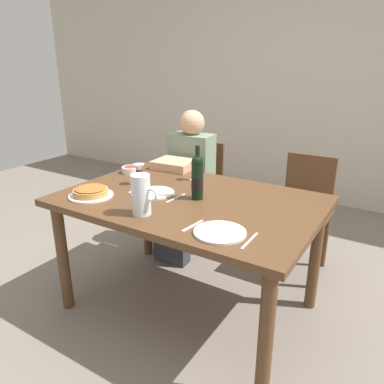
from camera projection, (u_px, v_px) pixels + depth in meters
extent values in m
plane|color=slate|center=(189.00, 306.00, 2.43)|extent=(8.00, 8.00, 0.00)
cube|color=beige|center=(312.00, 73.00, 3.92)|extent=(8.00, 0.10, 2.80)
cube|color=brown|center=(189.00, 201.00, 2.18)|extent=(1.50, 1.00, 0.04)
cylinder|color=brown|center=(63.00, 258.00, 2.31)|extent=(0.07, 0.07, 0.72)
cylinder|color=brown|center=(266.00, 338.00, 1.64)|extent=(0.07, 0.07, 0.72)
cylinder|color=brown|center=(147.00, 213.00, 2.98)|extent=(0.07, 0.07, 0.72)
cylinder|color=brown|center=(315.00, 257.00, 2.31)|extent=(0.07, 0.07, 0.72)
cylinder|color=black|center=(197.00, 181.00, 2.13)|extent=(0.07, 0.07, 0.21)
sphere|color=black|center=(197.00, 162.00, 2.09)|extent=(0.07, 0.07, 0.07)
cylinder|color=black|center=(197.00, 153.00, 2.07)|extent=(0.03, 0.03, 0.08)
cylinder|color=black|center=(197.00, 183.00, 2.13)|extent=(0.07, 0.07, 0.07)
cylinder|color=silver|center=(141.00, 195.00, 1.91)|extent=(0.10, 0.10, 0.22)
cylinder|color=silver|center=(141.00, 202.00, 1.92)|extent=(0.09, 0.09, 0.13)
torus|color=silver|center=(151.00, 195.00, 1.87)|extent=(0.07, 0.01, 0.07)
cylinder|color=white|center=(91.00, 196.00, 2.20)|extent=(0.26, 0.26, 0.01)
cylinder|color=#C18E47|center=(91.00, 192.00, 2.19)|extent=(0.20, 0.20, 0.03)
ellipsoid|color=#9E6028|center=(90.00, 188.00, 2.18)|extent=(0.18, 0.18, 0.02)
cylinder|color=white|center=(131.00, 170.00, 2.65)|extent=(0.13, 0.13, 0.04)
ellipsoid|color=#B2382D|center=(131.00, 168.00, 2.65)|extent=(0.11, 0.11, 0.03)
cylinder|color=silver|center=(194.00, 180.00, 2.50)|extent=(0.06, 0.06, 0.00)
cylinder|color=silver|center=(194.00, 175.00, 2.48)|extent=(0.01, 0.01, 0.06)
cone|color=silver|center=(194.00, 166.00, 2.46)|extent=(0.06, 0.06, 0.07)
cylinder|color=#470A14|center=(194.00, 168.00, 2.47)|extent=(0.04, 0.04, 0.02)
cylinder|color=silver|center=(140.00, 184.00, 2.41)|extent=(0.06, 0.06, 0.00)
cylinder|color=silver|center=(139.00, 179.00, 2.40)|extent=(0.01, 0.01, 0.07)
cone|color=silver|center=(139.00, 169.00, 2.38)|extent=(0.07, 0.07, 0.06)
cylinder|color=#470A14|center=(139.00, 172.00, 2.38)|extent=(0.04, 0.04, 0.02)
cylinder|color=silver|center=(220.00, 232.00, 1.73)|extent=(0.25, 0.25, 0.01)
cylinder|color=white|center=(155.00, 193.00, 2.24)|extent=(0.23, 0.23, 0.01)
cube|color=silver|center=(193.00, 226.00, 1.80)|extent=(0.03, 0.16, 0.00)
cube|color=silver|center=(250.00, 241.00, 1.65)|extent=(0.01, 0.18, 0.00)
cube|color=silver|center=(176.00, 198.00, 2.17)|extent=(0.02, 0.18, 0.00)
cube|color=silver|center=(136.00, 189.00, 2.32)|extent=(0.03, 0.16, 0.00)
cube|color=brown|center=(194.00, 193.00, 3.14)|extent=(0.43, 0.43, 0.02)
cube|color=brown|center=(204.00, 164.00, 3.22)|extent=(0.36, 0.05, 0.40)
cylinder|color=brown|center=(167.00, 222.00, 3.15)|extent=(0.04, 0.04, 0.45)
cylinder|color=brown|center=(203.00, 230.00, 3.00)|extent=(0.04, 0.04, 0.45)
cylinder|color=brown|center=(187.00, 208.00, 3.43)|extent=(0.04, 0.04, 0.45)
cylinder|color=brown|center=(220.00, 215.00, 3.28)|extent=(0.04, 0.04, 0.45)
cube|color=gray|center=(192.00, 165.00, 3.02)|extent=(0.35, 0.22, 0.50)
sphere|color=tan|center=(192.00, 123.00, 2.90)|extent=(0.20, 0.20, 0.20)
cube|color=#33333D|center=(181.00, 200.00, 2.95)|extent=(0.33, 0.40, 0.14)
cube|color=#33333D|center=(172.00, 238.00, 2.91)|extent=(0.28, 0.14, 0.40)
cube|color=tan|center=(174.00, 164.00, 2.76)|extent=(0.30, 0.26, 0.06)
cube|color=brown|center=(300.00, 215.00, 2.70)|extent=(0.40, 0.40, 0.02)
cube|color=brown|center=(310.00, 181.00, 2.77)|extent=(0.36, 0.03, 0.40)
cylinder|color=brown|center=(267.00, 247.00, 2.72)|extent=(0.04, 0.04, 0.45)
cylinder|color=brown|center=(314.00, 259.00, 2.56)|extent=(0.04, 0.04, 0.45)
cylinder|color=brown|center=(282.00, 230.00, 3.00)|extent=(0.04, 0.04, 0.45)
cylinder|color=brown|center=(325.00, 240.00, 2.83)|extent=(0.04, 0.04, 0.45)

